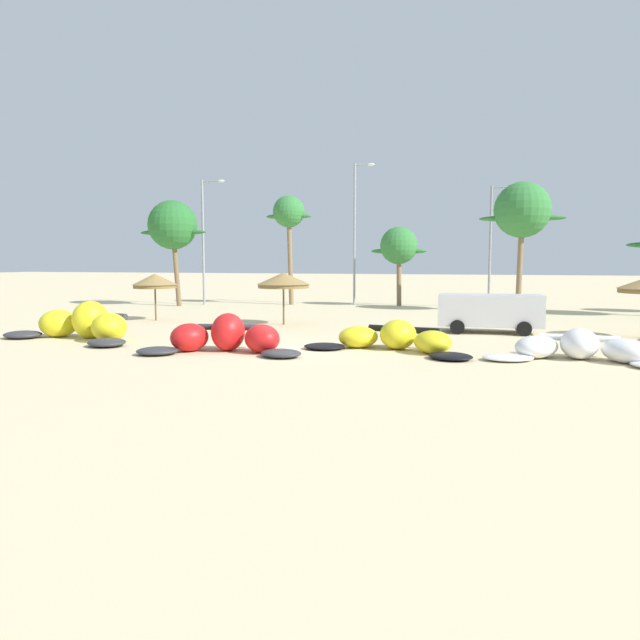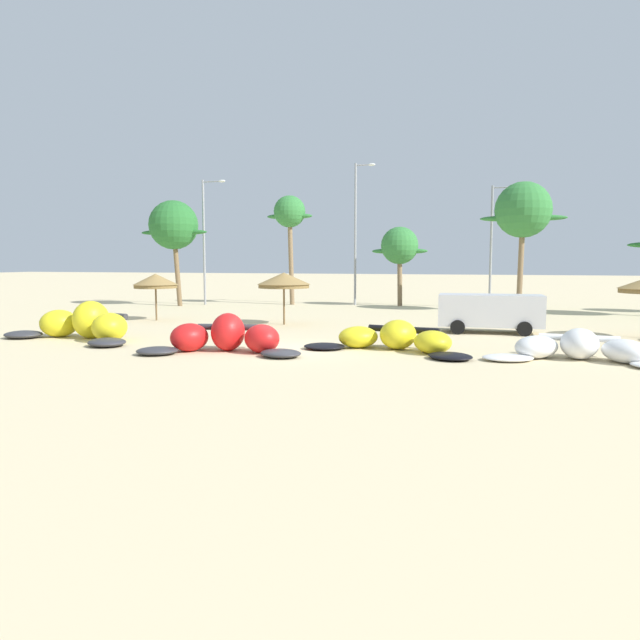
# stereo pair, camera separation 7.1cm
# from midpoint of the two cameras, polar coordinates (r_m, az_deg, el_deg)

# --- Properties ---
(ground_plane) EXTENTS (260.00, 260.00, 0.00)m
(ground_plane) POSITION_cam_midpoint_polar(r_m,az_deg,el_deg) (23.29, -3.53, -2.86)
(ground_plane) COLOR beige
(kite_far_left) EXTENTS (7.22, 4.16, 1.67)m
(kite_far_left) POSITION_cam_midpoint_polar(r_m,az_deg,el_deg) (28.29, -21.74, -0.43)
(kite_far_left) COLOR #333338
(kite_far_left) RESTS_ON ground
(kite_left) EXTENTS (6.44, 3.43, 1.46)m
(kite_left) POSITION_cam_midpoint_polar(r_m,az_deg,el_deg) (22.89, -9.10, -1.66)
(kite_left) COLOR #333338
(kite_left) RESTS_ON ground
(kite_left_of_center) EXTENTS (6.87, 3.97, 1.16)m
(kite_left_of_center) POSITION_cam_midpoint_polar(r_m,az_deg,el_deg) (23.22, 7.05, -1.81)
(kite_left_of_center) COLOR black
(kite_left_of_center) RESTS_ON ground
(kite_center) EXTENTS (6.72, 3.36, 1.09)m
(kite_center) POSITION_cam_midpoint_polar(r_m,az_deg,el_deg) (22.63, 23.49, -2.51)
(kite_center) COLOR white
(kite_center) RESTS_ON ground
(beach_umbrella_near_van) EXTENTS (2.57, 2.57, 2.71)m
(beach_umbrella_near_van) POSITION_cam_midpoint_polar(r_m,az_deg,el_deg) (35.78, -15.56, 3.62)
(beach_umbrella_near_van) COLOR brown
(beach_umbrella_near_van) RESTS_ON ground
(beach_umbrella_middle) EXTENTS (2.88, 2.88, 2.82)m
(beach_umbrella_middle) POSITION_cam_midpoint_polar(r_m,az_deg,el_deg) (32.25, -3.57, 3.81)
(beach_umbrella_middle) COLOR brown
(beach_umbrella_middle) RESTS_ON ground
(parked_van) EXTENTS (4.91, 2.40, 1.84)m
(parked_van) POSITION_cam_midpoint_polar(r_m,az_deg,el_deg) (29.75, 15.66, 0.92)
(parked_van) COLOR silver
(parked_van) RESTS_ON ground
(palm_leftmost) EXTENTS (5.57, 3.71, 8.01)m
(palm_leftmost) POSITION_cam_midpoint_polar(r_m,az_deg,el_deg) (47.12, -13.94, 8.74)
(palm_leftmost) COLOR brown
(palm_leftmost) RESTS_ON ground
(palm_left) EXTENTS (3.71, 2.47, 8.50)m
(palm_left) POSITION_cam_midpoint_polar(r_m,az_deg,el_deg) (47.18, -3.05, 10.05)
(palm_left) COLOR #7F6647
(palm_left) RESTS_ON ground
(palm_left_of_gap) EXTENTS (4.25, 2.83, 6.01)m
(palm_left_of_gap) POSITION_cam_midpoint_polar(r_m,az_deg,el_deg) (45.88, 7.50, 6.99)
(palm_left_of_gap) COLOR #7F6647
(palm_left_of_gap) RESTS_ON ground
(palm_center_left) EXTENTS (5.53, 3.69, 8.65)m
(palm_center_left) POSITION_cam_midpoint_polar(r_m,az_deg,el_deg) (42.23, 18.73, 9.85)
(palm_center_left) COLOR #7F6647
(palm_center_left) RESTS_ON ground
(lamppost_west) EXTENTS (1.99, 0.24, 9.68)m
(lamppost_west) POSITION_cam_midpoint_polar(r_m,az_deg,el_deg) (47.78, -10.99, 7.93)
(lamppost_west) COLOR gray
(lamppost_west) RESTS_ON ground
(lamppost_west_center) EXTENTS (1.61, 0.24, 10.87)m
(lamppost_west_center) POSITION_cam_midpoint_polar(r_m,az_deg,el_deg) (46.69, 3.41, 8.77)
(lamppost_west_center) COLOR gray
(lamppost_west_center) RESTS_ON ground
(lamppost_east_center) EXTENTS (1.88, 0.24, 8.83)m
(lamppost_east_center) POSITION_cam_midpoint_polar(r_m,az_deg,el_deg) (45.39, 16.12, 7.38)
(lamppost_east_center) COLOR gray
(lamppost_east_center) RESTS_ON ground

